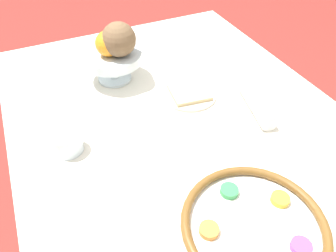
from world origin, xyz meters
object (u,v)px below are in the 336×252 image
object	(u,v)px
orange_fruit	(108,44)
cup_near	(67,142)
seder_plate	(254,226)
napkin_roll	(257,103)
fruit_stand	(112,59)
coconut	(119,39)
bread_plate	(189,93)

from	to	relation	value
orange_fruit	cup_near	size ratio (longest dim) A/B	1.01
seder_plate	napkin_roll	world-z (taller)	napkin_roll
orange_fruit	napkin_roll	distance (m)	0.48
fruit_stand	cup_near	bearing A→B (deg)	141.50
coconut	seder_plate	bearing A→B (deg)	-173.63
bread_plate	cup_near	size ratio (longest dim) A/B	2.21
seder_plate	coconut	size ratio (longest dim) A/B	2.91
seder_plate	bread_plate	world-z (taller)	seder_plate
orange_fruit	cup_near	xyz separation A→B (m)	(-0.25, 0.20, -0.11)
seder_plate	orange_fruit	bearing A→B (deg)	8.99
fruit_stand	cup_near	xyz separation A→B (m)	(-0.26, 0.21, -0.05)
coconut	orange_fruit	bearing A→B (deg)	67.13
bread_plate	cup_near	world-z (taller)	cup_near
orange_fruit	napkin_roll	size ratio (longest dim) A/B	0.40
napkin_roll	cup_near	size ratio (longest dim) A/B	2.55
fruit_stand	coconut	size ratio (longest dim) A/B	1.82
orange_fruit	bread_plate	distance (m)	0.29
orange_fruit	napkin_roll	bearing A→B (deg)	-133.02
fruit_stand	cup_near	size ratio (longest dim) A/B	2.47
coconut	bread_plate	xyz separation A→B (m)	(-0.16, -0.16, -0.14)
orange_fruit	fruit_stand	bearing A→B (deg)	-41.72
fruit_stand	bread_plate	distance (m)	0.27
bread_plate	cup_near	xyz separation A→B (m)	(-0.08, 0.39, 0.02)
fruit_stand	napkin_roll	distance (m)	0.47
orange_fruit	cup_near	world-z (taller)	orange_fruit
napkin_roll	bread_plate	bearing A→B (deg)	45.55
napkin_roll	orange_fruit	bearing A→B (deg)	46.98
fruit_stand	orange_fruit	size ratio (longest dim) A/B	2.44
orange_fruit	coconut	world-z (taller)	coconut
orange_fruit	bread_plate	bearing A→B (deg)	-131.87
fruit_stand	coconut	xyz separation A→B (m)	(-0.02, -0.02, 0.08)
fruit_stand	cup_near	distance (m)	0.34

